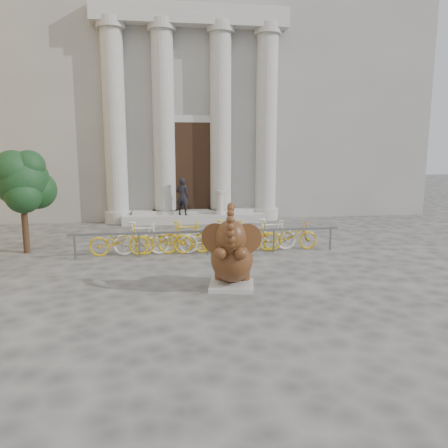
{
  "coord_description": "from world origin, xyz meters",
  "views": [
    {
      "loc": [
        -1.46,
        -9.02,
        3.11
      ],
      "look_at": [
        0.25,
        2.44,
        1.1
      ],
      "focal_mm": 35.0,
      "sensor_mm": 36.0,
      "label": 1
    }
  ],
  "objects": [
    {
      "name": "tree",
      "position": [
        -5.43,
        4.57,
        2.14
      ],
      "size": [
        1.77,
        1.61,
        3.07
      ],
      "color": "#332114",
      "rests_on": "ground"
    },
    {
      "name": "pedestrian",
      "position": [
        -0.5,
        9.14,
        1.14
      ],
      "size": [
        0.67,
        0.58,
        1.56
      ],
      "primitive_type": "imported",
      "rotation": [
        0.0,
        0.0,
        2.71
      ],
      "color": "black",
      "rests_on": "entrance_steps"
    },
    {
      "name": "entrance_steps",
      "position": [
        0.0,
        9.4,
        0.18
      ],
      "size": [
        6.0,
        1.2,
        0.36
      ],
      "primitive_type": "cube",
      "color": "#A8A59E",
      "rests_on": "ground"
    },
    {
      "name": "elephant_statue",
      "position": [
        0.1,
        0.31,
        0.72
      ],
      "size": [
        1.29,
        1.54,
        1.97
      ],
      "rotation": [
        0.0,
        0.0,
        -0.21
      ],
      "color": "#A8A59E",
      "rests_on": "ground"
    },
    {
      "name": "balustrade_post",
      "position": [
        1.07,
        9.1,
        0.83
      ],
      "size": [
        0.42,
        0.42,
        1.02
      ],
      "color": "#A8A59E",
      "rests_on": "entrance_steps"
    },
    {
      "name": "bike_rack",
      "position": [
        -0.07,
        3.78,
        0.5
      ],
      "size": [
        8.0,
        0.53,
        1.0
      ],
      "color": "slate",
      "rests_on": "ground"
    },
    {
      "name": "ground",
      "position": [
        0.0,
        0.0,
        0.0
      ],
      "size": [
        80.0,
        80.0,
        0.0
      ],
      "primitive_type": "plane",
      "color": "#474442",
      "rests_on": "ground"
    },
    {
      "name": "classical_building",
      "position": [
        0.0,
        14.93,
        5.98
      ],
      "size": [
        22.0,
        10.7,
        12.0
      ],
      "color": "gray",
      "rests_on": "ground"
    }
  ]
}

